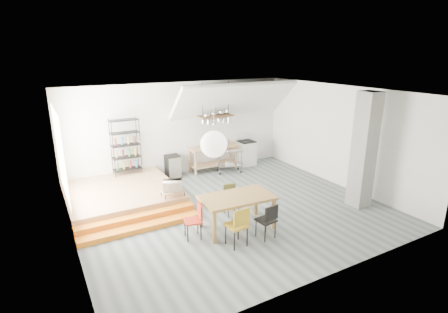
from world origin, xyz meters
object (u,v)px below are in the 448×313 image
dining_table (237,200)px  mini_fridge (173,166)px  stove (246,152)px  rolling_cart (229,158)px

dining_table → mini_fridge: bearing=94.1°
dining_table → mini_fridge: 4.19m
stove → mini_fridge: (-2.96, 0.04, -0.09)m
stove → mini_fridge: stove is taller
stove → mini_fridge: bearing=179.1°
dining_table → rolling_cart: size_ratio=1.95×
mini_fridge → rolling_cart: bearing=-14.4°
stove → rolling_cart: bearing=-155.6°
stove → rolling_cart: (-1.00, -0.46, 0.06)m
rolling_cart → mini_fridge: 2.02m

